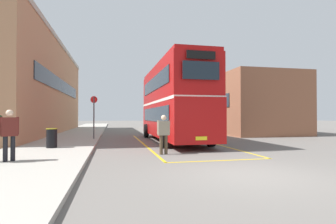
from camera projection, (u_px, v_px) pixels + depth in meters
ground_plane at (158, 136)px, 21.30m from camera, size 135.60×135.60×0.00m
sidewalk_left at (78, 134)px, 22.29m from camera, size 4.00×57.60×0.14m
brick_building_left at (30, 88)px, 23.09m from camera, size 5.39×23.12×8.15m
depot_building_right at (234, 106)px, 27.29m from camera, size 6.51×15.43×5.25m
double_decker_bus at (173, 102)px, 16.62m from camera, size 2.83×10.68×4.75m
single_deck_bus at (164, 116)px, 31.21m from camera, size 2.86×10.06×3.02m
pedestrian_boarding at (164, 132)px, 10.94m from camera, size 0.56×0.25×1.65m
pedestrian_waiting_far at (9, 131)px, 8.47m from camera, size 0.52×0.42×1.67m
litter_bin at (52, 138)px, 12.10m from camera, size 0.50×0.50×0.90m
bus_stop_sign at (94, 113)px, 16.78m from camera, size 0.44×0.11×2.74m
bay_marking_yellow at (181, 144)px, 14.68m from camera, size 4.23×12.68×0.01m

